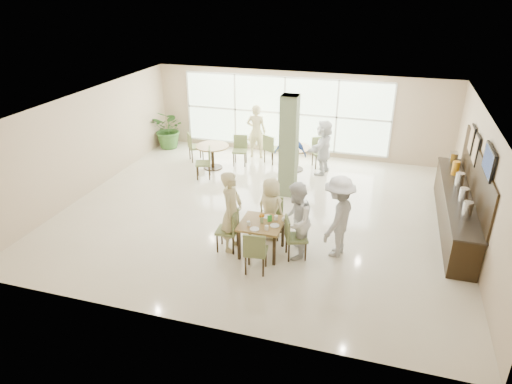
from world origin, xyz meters
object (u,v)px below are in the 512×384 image
(main_table, at_px, (262,227))
(round_table_right, at_px, (294,153))
(teen_standing, at_px, (338,217))
(round_table_left, at_px, (212,151))
(adult_standing, at_px, (256,131))
(teen_left, at_px, (232,212))
(adult_b, at_px, (323,147))
(potted_plant, at_px, (169,129))
(adult_a, at_px, (290,154))
(teen_far, at_px, (271,209))
(teen_right, at_px, (296,221))
(buffet_counter, at_px, (456,207))

(main_table, xyz_separation_m, round_table_right, (-0.37, 4.96, -0.09))
(main_table, distance_m, teen_standing, 1.64)
(round_table_left, bearing_deg, adult_standing, 52.07)
(main_table, relative_size, teen_left, 0.50)
(round_table_right, bearing_deg, adult_standing, 153.11)
(adult_b, bearing_deg, potted_plant, -87.52)
(teen_left, bearing_deg, adult_a, -2.59)
(teen_far, bearing_deg, adult_b, -73.85)
(teen_standing, height_order, adult_b, teen_standing)
(teen_left, bearing_deg, teen_standing, -76.74)
(round_table_right, relative_size, adult_b, 0.61)
(round_table_right, height_order, teen_right, teen_right)
(buffet_counter, relative_size, teen_left, 2.55)
(teen_left, relative_size, adult_b, 1.09)
(buffet_counter, height_order, adult_b, buffet_counter)
(teen_right, bearing_deg, adult_b, 178.40)
(round_table_right, height_order, buffet_counter, buffet_counter)
(round_table_right, relative_size, potted_plant, 0.75)
(potted_plant, distance_m, teen_far, 7.12)
(round_table_left, bearing_deg, adult_a, -4.82)
(potted_plant, xyz_separation_m, teen_far, (5.05, -5.02, 0.05))
(teen_right, height_order, adult_a, teen_right)
(round_table_left, xyz_separation_m, round_table_right, (2.51, 0.60, -0.00))
(teen_left, bearing_deg, potted_plant, 39.57)
(teen_standing, bearing_deg, buffet_counter, 141.47)
(buffet_counter, distance_m, teen_left, 5.43)
(adult_b, height_order, adult_standing, adult_standing)
(round_table_left, bearing_deg, teen_right, -49.86)
(adult_a, bearing_deg, teen_left, -96.38)
(round_table_right, bearing_deg, buffet_counter, -29.11)
(main_table, xyz_separation_m, teen_right, (0.72, 0.09, 0.21))
(adult_standing, bearing_deg, potted_plant, -2.40)
(adult_b, bearing_deg, main_table, 4.26)
(potted_plant, distance_m, adult_a, 4.98)
(round_table_right, distance_m, adult_b, 0.94)
(round_table_left, xyz_separation_m, adult_standing, (1.05, 1.34, 0.34))
(buffet_counter, bearing_deg, round_table_right, 150.89)
(teen_standing, relative_size, adult_standing, 1.01)
(adult_a, distance_m, adult_b, 1.18)
(round_table_right, xyz_separation_m, teen_left, (-0.31, -4.97, 0.36))
(round_table_right, xyz_separation_m, buffet_counter, (4.52, -2.51, -0.01))
(main_table, bearing_deg, round_table_right, 94.22)
(teen_standing, xyz_separation_m, adult_standing, (-3.39, 5.27, -0.01))
(teen_far, relative_size, adult_b, 0.88)
(round_table_right, height_order, teen_standing, teen_standing)
(round_table_left, height_order, round_table_right, same)
(round_table_right, relative_size, teen_right, 0.60)
(round_table_right, relative_size, adult_standing, 0.57)
(teen_left, height_order, adult_b, teen_left)
(main_table, distance_m, teen_far, 0.72)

